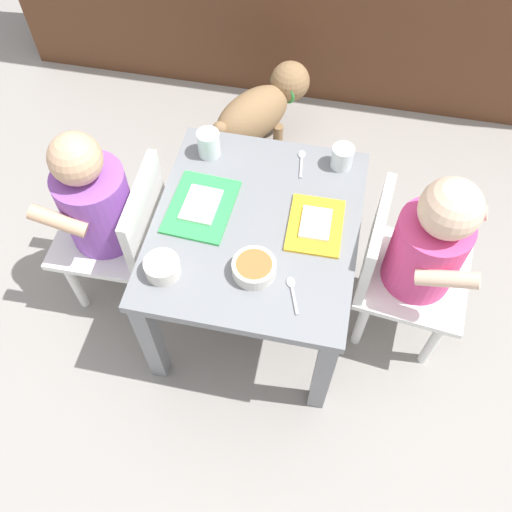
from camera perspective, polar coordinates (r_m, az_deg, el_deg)
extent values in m
plane|color=gray|center=(1.72, 0.00, -5.03)|extent=(7.00, 7.00, 0.00)
cube|color=slate|center=(1.37, 0.00, 3.10)|extent=(0.51, 0.59, 0.03)
cube|color=slate|center=(1.47, -10.82, -8.55)|extent=(0.04, 0.04, 0.40)
cube|color=slate|center=(1.42, 6.93, -11.96)|extent=(0.04, 0.04, 0.40)
cube|color=slate|center=(1.73, -5.59, 6.99)|extent=(0.04, 0.04, 0.40)
cube|color=slate|center=(1.69, 9.33, 4.60)|extent=(0.04, 0.04, 0.40)
cube|color=white|center=(1.60, -15.07, 2.17)|extent=(0.29, 0.29, 0.02)
cube|color=white|center=(1.47, -11.45, 4.17)|extent=(0.03, 0.27, 0.22)
cylinder|color=purple|center=(1.51, -16.12, 4.97)|extent=(0.19, 0.19, 0.24)
sphere|color=tan|center=(1.38, -18.22, 9.53)|extent=(0.13, 0.13, 0.13)
cylinder|color=white|center=(1.79, -16.10, 2.73)|extent=(0.03, 0.03, 0.25)
cylinder|color=white|center=(1.70, -18.29, -2.66)|extent=(0.03, 0.03, 0.25)
cylinder|color=white|center=(1.73, -10.00, 1.83)|extent=(0.03, 0.03, 0.25)
cylinder|color=white|center=(1.63, -11.92, -3.83)|extent=(0.03, 0.03, 0.25)
cylinder|color=tan|center=(1.54, -17.07, 9.50)|extent=(0.15, 0.04, 0.09)
cylinder|color=tan|center=(1.43, -19.81, 3.44)|extent=(0.15, 0.04, 0.09)
cube|color=white|center=(1.53, 16.04, -2.16)|extent=(0.31, 0.31, 0.02)
cube|color=white|center=(1.42, 12.19, 1.62)|extent=(0.05, 0.27, 0.22)
cylinder|color=#D83F7F|center=(1.43, 17.17, 0.38)|extent=(0.18, 0.18, 0.23)
sphere|color=beige|center=(1.30, 19.54, 4.64)|extent=(0.14, 0.14, 0.14)
cylinder|color=white|center=(1.60, 17.89, -8.43)|extent=(0.03, 0.03, 0.25)
cylinder|color=white|center=(1.71, 18.75, -2.55)|extent=(0.03, 0.03, 0.25)
cylinder|color=white|center=(1.58, 10.89, -6.69)|extent=(0.03, 0.03, 0.25)
cylinder|color=white|center=(1.69, 12.24, -0.86)|extent=(0.03, 0.03, 0.25)
cylinder|color=beige|center=(1.33, 19.20, -2.24)|extent=(0.15, 0.06, 0.09)
cylinder|color=beige|center=(1.46, 20.11, 4.26)|extent=(0.15, 0.06, 0.09)
ellipsoid|color=olive|center=(1.97, -0.39, 14.36)|extent=(0.31, 0.35, 0.17)
sphere|color=olive|center=(2.04, 3.55, 17.62)|extent=(0.14, 0.14, 0.14)
sphere|color=black|center=(2.08, 4.54, 18.09)|extent=(0.06, 0.06, 0.06)
torus|color=green|center=(2.03, 2.75, 16.88)|extent=(0.11, 0.09, 0.12)
sphere|color=olive|center=(1.88, -3.78, 13.02)|extent=(0.05, 0.05, 0.05)
cylinder|color=olive|center=(2.08, 2.29, 12.16)|extent=(0.04, 0.04, 0.11)
cylinder|color=olive|center=(2.13, 0.48, 13.45)|extent=(0.04, 0.04, 0.11)
cylinder|color=olive|center=(2.00, -1.26, 9.80)|extent=(0.04, 0.04, 0.11)
cylinder|color=olive|center=(2.05, -3.07, 11.17)|extent=(0.04, 0.04, 0.11)
cube|color=green|center=(1.40, -5.69, 5.12)|extent=(0.17, 0.21, 0.01)
cube|color=white|center=(1.39, -5.72, 5.32)|extent=(0.09, 0.12, 0.01)
cube|color=gold|center=(1.36, 6.18, 3.19)|extent=(0.14, 0.18, 0.01)
cube|color=white|center=(1.36, 6.21, 3.39)|extent=(0.07, 0.10, 0.01)
cylinder|color=white|center=(1.48, 8.92, 10.10)|extent=(0.06, 0.06, 0.06)
cylinder|color=silver|center=(1.49, 8.86, 9.75)|extent=(0.05, 0.05, 0.04)
cylinder|color=white|center=(1.50, -4.92, 11.53)|extent=(0.06, 0.06, 0.07)
cylinder|color=silver|center=(1.51, -4.87, 11.08)|extent=(0.05, 0.05, 0.04)
cylinder|color=silver|center=(1.27, -0.20, -1.27)|extent=(0.10, 0.10, 0.04)
cylinder|color=#B26633|center=(1.26, -0.21, -0.90)|extent=(0.08, 0.08, 0.01)
cylinder|color=silver|center=(1.28, -9.69, -1.16)|extent=(0.08, 0.08, 0.04)
cylinder|color=gold|center=(1.27, -9.80, -0.73)|extent=(0.07, 0.07, 0.01)
cylinder|color=silver|center=(1.48, 4.69, 9.16)|extent=(0.02, 0.08, 0.01)
ellipsoid|color=silver|center=(1.52, 4.77, 10.48)|extent=(0.02, 0.03, 0.01)
cylinder|color=silver|center=(1.25, 3.98, -4.57)|extent=(0.03, 0.07, 0.01)
ellipsoid|color=silver|center=(1.27, 3.62, -2.71)|extent=(0.03, 0.03, 0.01)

